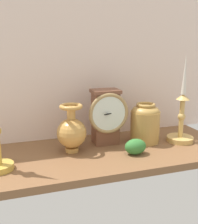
{
  "coord_description": "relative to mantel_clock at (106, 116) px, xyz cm",
  "views": [
    {
      "loc": [
        -24.59,
        -84.26,
        36.48
      ],
      "look_at": [
        2.65,
        0.0,
        14.0
      ],
      "focal_mm": 43.91,
      "sensor_mm": 36.0,
      "label": 1
    }
  ],
  "objects": [
    {
      "name": "mantel_clock",
      "position": [
        0.0,
        0.0,
        0.0
      ],
      "size": [
        14.68,
        9.29,
        20.2
      ],
      "color": "brown",
      "rests_on": "ground_plane"
    },
    {
      "name": "ground_plane",
      "position": [
        -7.35,
        -6.22,
        -11.9
      ],
      "size": [
        100.0,
        36.0,
        2.4
      ],
      "primitive_type": "cube",
      "color": "brown"
    },
    {
      "name": "ivy_sprig",
      "position": [
        6.18,
        -12.33,
        -8.05
      ],
      "size": [
        7.44,
        5.2,
        5.29
      ],
      "color": "#367A34",
      "rests_on": "ground_plane"
    },
    {
      "name": "back_wall",
      "position": [
        -7.35,
        12.28,
        21.8
      ],
      "size": [
        120.0,
        2.0,
        65.0
      ],
      "primitive_type": "cube",
      "color": "beige",
      "rests_on": "ground_plane"
    },
    {
      "name": "brass_vase_jar",
      "position": [
        14.59,
        -2.48,
        -2.95
      ],
      "size": [
        10.88,
        10.88,
        14.9
      ],
      "color": "#BA8D45",
      "rests_on": "ground_plane"
    },
    {
      "name": "brass_vase_bulbous",
      "position": [
        -13.64,
        -3.6,
        -3.32
      ],
      "size": [
        10.14,
        10.14,
        16.65
      ],
      "color": "#CD9549",
      "rests_on": "ground_plane"
    },
    {
      "name": "candlestick_tall_center",
      "position": [
        27.73,
        -6.21,
        -2.29
      ],
      "size": [
        9.93,
        9.93,
        32.69
      ],
      "color": "tan",
      "rests_on": "ground_plane"
    }
  ]
}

